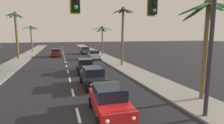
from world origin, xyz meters
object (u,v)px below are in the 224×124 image
sedan_lead_at_stop_bar (109,101)px  sedan_parked_mid_kerb (94,55)px  sedan_third_in_queue (93,77)px  palm_left_farthest (31,32)px  palm_right_nearest (208,21)px  palm_left_third (16,28)px  sedan_fifth_in_queue (85,66)px  palm_right_third (102,33)px  sedan_oncoming_far (56,53)px  traffic_signal_mast (157,21)px  palm_right_second (123,25)px  sedan_parked_nearest_kerb (85,50)px

sedan_lead_at_stop_bar → sedan_parked_mid_kerb: bearing=81.3°
sedan_third_in_queue → palm_left_farthest: 37.23m
sedan_parked_mid_kerb → palm_right_nearest: bearing=-82.2°
sedan_parked_mid_kerb → palm_left_third: palm_left_third is taller
sedan_fifth_in_queue → palm_right_nearest: 14.10m
sedan_parked_mid_kerb → palm_left_farthest: (-13.17, 17.94, 4.29)m
sedan_fifth_in_queue → palm_right_third: 19.60m
sedan_oncoming_far → sedan_third_in_queue: bearing=-81.4°
sedan_lead_at_stop_bar → sedan_parked_mid_kerb: (3.62, 23.76, 0.00)m
sedan_fifth_in_queue → palm_left_farthest: size_ratio=0.65×
sedan_third_in_queue → palm_left_third: size_ratio=0.52×
palm_left_third → palm_right_nearest: palm_left_third is taller
traffic_signal_mast → sedan_oncoming_far: 32.30m
traffic_signal_mast → sedan_fifth_in_queue: 14.62m
sedan_third_in_queue → palm_right_third: size_ratio=0.69×
sedan_fifth_in_queue → palm_left_third: 19.56m
traffic_signal_mast → palm_left_third: (-11.94, 29.66, 0.58)m
palm_left_farthest → sedan_lead_at_stop_bar: bearing=-77.1°
sedan_lead_at_stop_bar → palm_right_nearest: (6.83, 0.40, 4.57)m
sedan_parked_mid_kerb → palm_right_third: (3.07, 6.36, 4.04)m
sedan_parked_mid_kerb → palm_right_nearest: palm_right_nearest is taller
sedan_third_in_queue → palm_right_second: size_ratio=0.53×
sedan_parked_nearest_kerb → palm_right_second: (2.89, -18.46, 5.09)m
sedan_parked_mid_kerb → palm_right_third: 8.14m
palm_right_nearest → palm_right_second: size_ratio=0.81×
sedan_lead_at_stop_bar → palm_left_farthest: size_ratio=0.65×
sedan_parked_nearest_kerb → traffic_signal_mast: bearing=-92.6°
sedan_fifth_in_queue → sedan_parked_nearest_kerb: 21.92m
sedan_parked_mid_kerb → sedan_third_in_queue: bearing=-101.0°
sedan_parked_mid_kerb → sedan_parked_nearest_kerb: bearing=91.5°
traffic_signal_mast → sedan_oncoming_far: bearing=99.3°
sedan_fifth_in_queue → sedan_oncoming_far: bearing=101.9°
traffic_signal_mast → palm_right_nearest: (5.06, 2.25, 0.23)m
sedan_lead_at_stop_bar → palm_right_third: (6.69, 30.12, 4.04)m
sedan_lead_at_stop_bar → palm_right_nearest: bearing=3.3°
sedan_third_in_queue → palm_left_farthest: bearing=105.2°
sedan_fifth_in_queue → sedan_third_in_queue: bearing=-91.2°
palm_left_third → palm_right_second: (16.43, -12.54, 0.18)m
palm_left_third → palm_right_second: size_ratio=1.03×
palm_left_third → palm_right_third: 17.04m
sedan_lead_at_stop_bar → palm_left_farthest: palm_left_farthest is taller
sedan_third_in_queue → palm_left_farthest: (-9.72, 35.68, 4.29)m
palm_left_third → palm_right_third: bearing=7.8°
palm_left_third → sedan_fifth_in_queue: bearing=-56.4°
palm_left_third → palm_right_third: (16.86, 2.31, -0.87)m
sedan_parked_nearest_kerb → palm_right_nearest: bearing=-84.1°
sedan_lead_at_stop_bar → sedan_fifth_in_queue: 12.04m
sedan_oncoming_far → palm_right_nearest: size_ratio=0.65×
sedan_fifth_in_queue → palm_left_third: (-10.47, 15.78, 4.92)m
sedan_parked_nearest_kerb → palm_right_second: bearing=-81.1°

